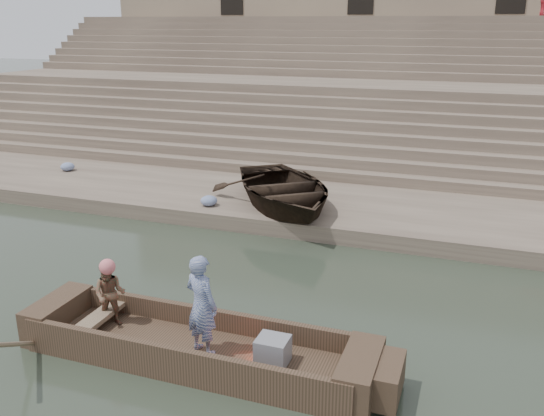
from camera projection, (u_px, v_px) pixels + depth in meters
The scene contains 13 objects.
ground at pixel (152, 374), 8.60m from camera, with size 120.00×120.00×0.00m, color #2B3528.
lower_landing at pixel (306, 207), 15.70m from camera, with size 32.00×4.00×0.40m, color gray.
mid_landing at pixel (362, 120), 22.05m from camera, with size 32.00×3.00×2.80m, color gray.
upper_landing at pixel (392, 73), 27.95m from camera, with size 32.00×3.00×5.20m, color gray.
ghat_steps at pixel (371, 104), 23.44m from camera, with size 32.00×11.00×5.20m.
building_wall at pixel (407, 9), 30.61m from camera, with size 32.00×5.07×11.20m.
main_rowboat at pixel (195, 353), 8.93m from camera, with size 5.00×1.30×0.22m, color brown.
rowboat_trim at pixel (207, 345), 8.80m from camera, with size 6.04×2.63×1.76m.
standing_man at pixel (202, 305), 8.53m from camera, with size 0.57×0.38×1.57m, color navy.
rowing_man at pixel (110, 294), 9.41m from camera, with size 0.53×0.41×1.09m, color #246D44.
television at pixel (272, 350), 8.44m from camera, with size 0.46×0.42×0.40m.
beached_rowboat at pixel (283, 189), 14.95m from camera, with size 3.18×4.45×0.92m, color #2D2116.
cloth_bundles at pixel (131, 182), 16.85m from camera, with size 6.33×2.27×0.26m.
Camera 1 is at (4.19, -6.39, 4.99)m, focal length 38.31 mm.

